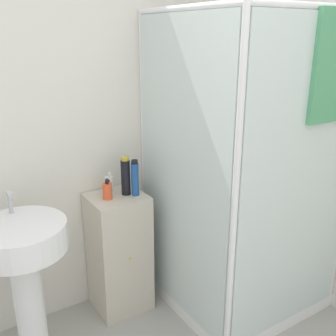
{
  "coord_description": "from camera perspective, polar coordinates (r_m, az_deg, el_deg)",
  "views": [
    {
      "loc": [
        -0.58,
        -0.67,
        1.85
      ],
      "look_at": [
        0.54,
        1.09,
        1.13
      ],
      "focal_mm": 42.0,
      "sensor_mm": 36.0,
      "label": 1
    }
  ],
  "objects": [
    {
      "name": "vanity_cabinet",
      "position": [
        2.78,
        -7.13,
        -12.09
      ],
      "size": [
        0.36,
        0.36,
        0.85
      ],
      "color": "beige",
      "rests_on": "ground_plane"
    },
    {
      "name": "shampoo_bottle_blue",
      "position": [
        2.54,
        -4.82,
        -1.48
      ],
      "size": [
        0.05,
        0.05,
        0.24
      ],
      "color": "#1E4C93",
      "rests_on": "vanity_cabinet"
    },
    {
      "name": "shampoo_bottle_tall_black",
      "position": [
        2.56,
        -6.18,
        -1.19
      ],
      "size": [
        0.06,
        0.06,
        0.26
      ],
      "color": "black",
      "rests_on": "vanity_cabinet"
    },
    {
      "name": "soap_dispenser",
      "position": [
        2.53,
        -8.81,
        -3.29
      ],
      "size": [
        0.06,
        0.06,
        0.14
      ],
      "color": "#E5562D",
      "rests_on": "vanity_cabinet"
    },
    {
      "name": "lotion_bottle_white",
      "position": [
        2.6,
        -8.5,
        -2.44
      ],
      "size": [
        0.05,
        0.06,
        0.15
      ],
      "color": "white",
      "rests_on": "vanity_cabinet"
    },
    {
      "name": "shower_enclosure",
      "position": [
        2.79,
        10.14,
        -10.11
      ],
      "size": [
        0.99,
        1.02,
        1.99
      ],
      "color": "white",
      "rests_on": "ground_plane"
    },
    {
      "name": "sink",
      "position": [
        2.33,
        -20.18,
        -12.88
      ],
      "size": [
        0.49,
        0.49,
        1.03
      ],
      "color": "white",
      "rests_on": "ground_plane"
    },
    {
      "name": "wall_back",
      "position": [
        2.52,
        -18.2,
        4.25
      ],
      "size": [
        6.4,
        0.06,
        2.5
      ],
      "primitive_type": "cube",
      "color": "silver",
      "rests_on": "ground_plane"
    }
  ]
}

